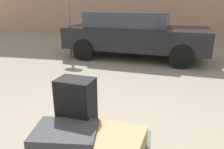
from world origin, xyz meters
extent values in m
cylinder|color=black|center=(-0.41, 0.26, 0.12)|extent=(0.24, 0.06, 0.24)
cube|color=#2D2D33|center=(-0.19, -0.12, 0.46)|extent=(0.63, 0.50, 0.24)
cube|color=#9E7F56|center=(0.29, -0.07, 0.44)|extent=(0.56, 0.55, 0.20)
cube|color=black|center=(-0.19, 0.21, 0.65)|extent=(0.41, 0.31, 0.62)
cube|color=black|center=(0.01, 5.11, 0.64)|extent=(4.48, 2.29, 0.64)
cube|color=#2D333D|center=(-0.24, 5.14, 1.19)|extent=(2.58, 1.85, 0.46)
cylinder|color=black|center=(1.51, 5.79, 0.32)|extent=(0.66, 0.29, 0.64)
cylinder|color=black|center=(1.32, 4.10, 0.32)|extent=(0.66, 0.29, 0.64)
cylinder|color=black|center=(-1.30, 6.12, 0.32)|extent=(0.66, 0.29, 0.64)
cylinder|color=black|center=(-1.50, 4.43, 0.32)|extent=(0.66, 0.29, 0.64)
cylinder|color=#383838|center=(2.02, 7.36, 0.37)|extent=(0.25, 0.25, 0.74)
cylinder|color=slate|center=(-2.06, 4.76, 1.21)|extent=(0.07, 0.07, 2.42)
camera|label=1|loc=(0.58, -1.74, 1.69)|focal=34.69mm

